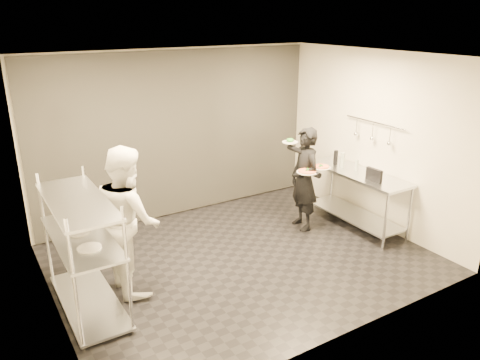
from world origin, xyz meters
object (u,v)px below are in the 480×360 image
pass_rack (83,248)px  chef (128,219)px  salad_plate (290,141)px  bottle_clear (357,165)px  bottle_dark (336,158)px  pizza_plate_near (307,171)px  pizza_plate_far (321,167)px  bottle_green (342,160)px  pos_monitor (374,175)px  waiter (304,179)px  prep_counter (357,189)px

pass_rack → chef: bearing=14.1°
salad_plate → bottle_clear: salad_plate is taller
bottle_dark → pizza_plate_near: bearing=-160.5°
pizza_plate_far → bottle_dark: 0.69m
pizza_plate_near → bottle_dark: bearing=19.5°
pass_rack → salad_plate: 3.63m
pizza_plate_far → bottle_green: (0.58, 0.15, -0.03)m
salad_plate → bottle_green: size_ratio=1.01×
pos_monitor → bottle_green: (0.06, 0.74, 0.03)m
waiter → chef: chef is taller
pass_rack → pos_monitor: (4.21, -0.43, 0.25)m
pizza_plate_near → bottle_dark: bottle_dark is taller
bottle_green → salad_plate: bearing=151.7°
chef → bottle_clear: size_ratio=10.64×
pass_rack → waiter: waiter is taller
pizza_plate_near → pos_monitor: 0.99m
pizza_plate_far → salad_plate: (-0.18, 0.57, 0.31)m
waiter → pos_monitor: waiter is taller
chef → pizza_plate_near: 2.84m
pass_rack → bottle_green: 4.29m
chef → bottle_dark: size_ratio=7.65×
pizza_plate_far → bottle_green: size_ratio=1.13×
waiter → bottle_green: (0.72, -0.07, 0.22)m
prep_counter → chef: size_ratio=0.97×
waiter → bottle_dark: size_ratio=6.85×
salad_plate → prep_counter: bearing=-41.1°
pizza_plate_near → pizza_plate_far: (0.25, -0.03, 0.04)m
pass_rack → bottle_dark: bearing=6.6°
bottle_dark → chef: bearing=-174.7°
waiter → pizza_plate_far: waiter is taller
prep_counter → salad_plate: (-0.83, 0.72, 0.76)m
prep_counter → bottle_green: (-0.06, 0.31, 0.42)m
pizza_plate_near → salad_plate: size_ratio=1.26×
prep_counter → bottle_green: bottle_green is taller
waiter → salad_plate: 0.65m
waiter → chef: (-2.95, -0.23, 0.10)m
chef → bottle_dark: 3.71m
pizza_plate_far → pizza_plate_near: bearing=172.3°
waiter → bottle_green: size_ratio=6.61×
chef → pizza_plate_near: bearing=-88.8°
pizza_plate_near → bottle_clear: 0.94m
bottle_clear → prep_counter: bearing=-113.7°
bottle_clear → pos_monitor: bearing=-106.7°
prep_counter → bottle_dark: bearing=94.4°
pos_monitor → bottle_dark: size_ratio=1.15×
prep_counter → bottle_green: bearing=101.0°
prep_counter → pos_monitor: pos_monitor is taller
waiter → salad_plate: bearing=-162.8°
waiter → bottle_clear: waiter is taller
bottle_clear → bottle_dark: bearing=99.9°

